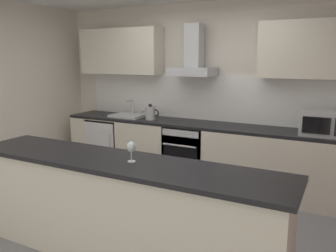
{
  "coord_description": "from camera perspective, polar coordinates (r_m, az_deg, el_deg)",
  "views": [
    {
      "loc": [
        1.78,
        -2.95,
        1.8
      ],
      "look_at": [
        0.02,
        0.44,
        1.05
      ],
      "focal_mm": 36.73,
      "sensor_mm": 36.0,
      "label": 1
    }
  ],
  "objects": [
    {
      "name": "ground",
      "position": [
        3.9,
        -3.45,
        -16.6
      ],
      "size": [
        5.91,
        4.62,
        0.02
      ],
      "primitive_type": "cube",
      "color": "gray"
    },
    {
      "name": "wall_back",
      "position": [
        5.17,
        7.11,
        5.48
      ],
      "size": [
        5.91,
        0.12,
        2.6
      ],
      "primitive_type": "cube",
      "color": "silver",
      "rests_on": "ground"
    },
    {
      "name": "backsplash_tile",
      "position": [
        5.11,
        6.81,
        4.63
      ],
      "size": [
        4.17,
        0.02,
        0.66
      ],
      "primitive_type": "cube",
      "color": "white"
    },
    {
      "name": "counter_back",
      "position": [
        4.98,
        5.34,
        -4.67
      ],
      "size": [
        4.32,
        0.6,
        0.9
      ],
      "color": "beige",
      "rests_on": "ground"
    },
    {
      "name": "counter_island",
      "position": [
        3.18,
        -8.03,
        -13.62
      ],
      "size": [
        3.02,
        0.64,
        0.94
      ],
      "color": "beige",
      "rests_on": "ground"
    },
    {
      "name": "upper_cabinets",
      "position": [
        4.93,
        6.33,
        12.33
      ],
      "size": [
        4.26,
        0.32,
        0.7
      ],
      "color": "beige"
    },
    {
      "name": "oven",
      "position": [
        5.02,
        3.41,
        -4.4
      ],
      "size": [
        0.6,
        0.62,
        0.8
      ],
      "color": "slate",
      "rests_on": "ground"
    },
    {
      "name": "refrigerator",
      "position": [
        5.72,
        -9.56,
        -2.96
      ],
      "size": [
        0.58,
        0.6,
        0.85
      ],
      "color": "white",
      "rests_on": "ground"
    },
    {
      "name": "microwave",
      "position": [
        4.46,
        24.32,
        0.43
      ],
      "size": [
        0.5,
        0.38,
        0.3
      ],
      "color": "#B7BABC",
      "rests_on": "counter_back"
    },
    {
      "name": "sink",
      "position": [
        5.42,
        -6.61,
        1.79
      ],
      "size": [
        0.5,
        0.4,
        0.26
      ],
      "color": "silver",
      "rests_on": "counter_back"
    },
    {
      "name": "kettle",
      "position": [
        5.15,
        -2.94,
        2.22
      ],
      "size": [
        0.29,
        0.15,
        0.24
      ],
      "color": "#B7BABC",
      "rests_on": "counter_back"
    },
    {
      "name": "range_hood",
      "position": [
        4.95,
        4.22,
        10.94
      ],
      "size": [
        0.62,
        0.45,
        0.72
      ],
      "color": "#B7BABC"
    },
    {
      "name": "wine_glass",
      "position": [
        2.92,
        -6.12,
        -3.61
      ],
      "size": [
        0.08,
        0.08,
        0.18
      ],
      "color": "silver",
      "rests_on": "counter_island"
    }
  ]
}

